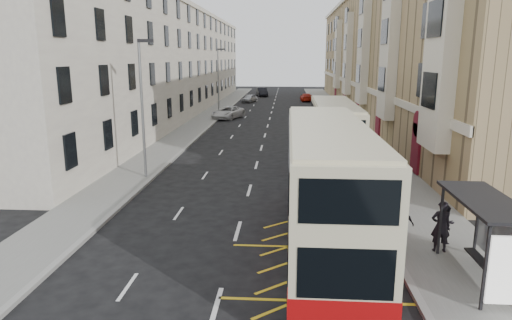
# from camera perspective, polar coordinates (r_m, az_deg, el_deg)

# --- Properties ---
(ground) EXTENTS (200.00, 200.00, 0.00)m
(ground) POSITION_cam_1_polar(r_m,az_deg,el_deg) (15.83, -3.88, -14.15)
(ground) COLOR black
(ground) RESTS_ON ground
(pavement_right) EXTENTS (4.00, 120.00, 0.15)m
(pavement_right) POSITION_cam_1_polar(r_m,az_deg,el_deg) (44.95, 11.51, 3.44)
(pavement_right) COLOR slate
(pavement_right) RESTS_ON ground
(pavement_left) EXTENTS (3.00, 120.00, 0.15)m
(pavement_left) POSITION_cam_1_polar(r_m,az_deg,el_deg) (45.55, -8.24, 3.69)
(pavement_left) COLOR slate
(pavement_left) RESTS_ON ground
(kerb_right) EXTENTS (0.25, 120.00, 0.15)m
(kerb_right) POSITION_cam_1_polar(r_m,az_deg,el_deg) (44.73, 8.96, 3.50)
(kerb_right) COLOR gray
(kerb_right) RESTS_ON ground
(kerb_left) EXTENTS (0.25, 120.00, 0.15)m
(kerb_left) POSITION_cam_1_polar(r_m,az_deg,el_deg) (45.26, -6.38, 3.68)
(kerb_left) COLOR gray
(kerb_left) RESTS_ON ground
(road_markings) EXTENTS (10.00, 110.00, 0.01)m
(road_markings) POSITION_cam_1_polar(r_m,az_deg,el_deg) (59.45, 1.91, 5.85)
(road_markings) COLOR silver
(road_markings) RESTS_ON ground
(terrace_right) EXTENTS (10.75, 79.00, 15.25)m
(terrace_right) POSITION_cam_1_polar(r_m,az_deg,el_deg) (60.74, 16.51, 12.60)
(terrace_right) COLOR #A0855D
(terrace_right) RESTS_ON ground
(terrace_left) EXTENTS (9.18, 79.00, 13.25)m
(terrace_left) POSITION_cam_1_polar(r_m,az_deg,el_deg) (61.45, -10.92, 11.95)
(terrace_left) COLOR beige
(terrace_left) RESTS_ON ground
(bus_shelter) EXTENTS (1.65, 4.25, 2.70)m
(bus_shelter) POSITION_cam_1_polar(r_m,az_deg,el_deg) (15.82, 27.55, -7.24)
(bus_shelter) COLOR black
(bus_shelter) RESTS_ON pavement_right
(guard_railing) EXTENTS (0.06, 6.56, 1.01)m
(guard_railing) POSITION_cam_1_polar(r_m,az_deg,el_deg) (21.15, 15.36, -5.04)
(guard_railing) COLOR red
(guard_railing) RESTS_ON pavement_right
(street_lamp_near) EXTENTS (0.93, 0.18, 8.00)m
(street_lamp_near) POSITION_cam_1_polar(r_m,az_deg,el_deg) (27.40, -13.99, 7.11)
(street_lamp_near) COLOR slate
(street_lamp_near) RESTS_ON pavement_left
(street_lamp_far) EXTENTS (0.93, 0.18, 8.00)m
(street_lamp_far) POSITION_cam_1_polar(r_m,az_deg,el_deg) (56.65, -4.69, 10.17)
(street_lamp_far) COLOR slate
(street_lamp_far) RESTS_ON pavement_left
(double_decker_front) EXTENTS (2.83, 12.11, 4.82)m
(double_decker_front) POSITION_cam_1_polar(r_m,az_deg,el_deg) (16.92, 8.77, -3.52)
(double_decker_front) COLOR beige
(double_decker_front) RESTS_ON ground
(double_decker_rear) EXTENTS (2.62, 11.01, 4.38)m
(double_decker_rear) POSITION_cam_1_polar(r_m,az_deg,el_deg) (29.34, 9.70, 2.91)
(double_decker_rear) COLOR beige
(double_decker_rear) RESTS_ON ground
(pedestrian_near) EXTENTS (0.71, 0.47, 1.93)m
(pedestrian_near) POSITION_cam_1_polar(r_m,az_deg,el_deg) (18.13, 22.09, -7.69)
(pedestrian_near) COLOR black
(pedestrian_near) RESTS_ON pavement_right
(pedestrian_mid) EXTENTS (0.96, 0.89, 1.58)m
(pedestrian_mid) POSITION_cam_1_polar(r_m,az_deg,el_deg) (18.83, 22.64, -7.54)
(pedestrian_mid) COLOR black
(pedestrian_mid) RESTS_ON pavement_right
(pedestrian_far) EXTENTS (1.09, 0.82, 1.71)m
(pedestrian_far) POSITION_cam_1_polar(r_m,az_deg,el_deg) (18.30, 17.57, -7.50)
(pedestrian_far) COLOR black
(pedestrian_far) RESTS_ON pavement_right
(white_van) EXTENTS (3.98, 5.73, 1.45)m
(white_van) POSITION_cam_1_polar(r_m,az_deg,el_deg) (54.34, -3.52, 5.95)
(white_van) COLOR silver
(white_van) RESTS_ON ground
(car_silver) EXTENTS (2.66, 4.05, 1.28)m
(car_silver) POSITION_cam_1_polar(r_m,az_deg,el_deg) (73.96, -0.84, 7.71)
(car_silver) COLOR #ACAEB3
(car_silver) RESTS_ON ground
(car_dark) EXTENTS (2.58, 5.07, 1.60)m
(car_dark) POSITION_cam_1_polar(r_m,az_deg,el_deg) (85.47, 0.74, 8.50)
(car_dark) COLOR black
(car_dark) RESTS_ON ground
(car_red) EXTENTS (1.98, 4.53, 1.30)m
(car_red) POSITION_cam_1_polar(r_m,az_deg,el_deg) (76.24, 6.30, 7.79)
(car_red) COLOR #B01908
(car_red) RESTS_ON ground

